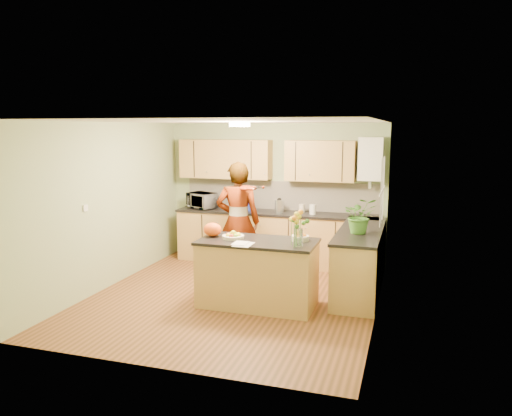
% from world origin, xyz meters
% --- Properties ---
extents(floor, '(4.50, 4.50, 0.00)m').
position_xyz_m(floor, '(0.00, 0.00, 0.00)').
color(floor, '#513317').
rests_on(floor, ground).
extents(ceiling, '(4.00, 4.50, 0.02)m').
position_xyz_m(ceiling, '(0.00, 0.00, 2.50)').
color(ceiling, silver).
rests_on(ceiling, wall_back).
extents(wall_back, '(4.00, 0.02, 2.50)m').
position_xyz_m(wall_back, '(0.00, 2.25, 1.25)').
color(wall_back, '#9AAA79').
rests_on(wall_back, floor).
extents(wall_front, '(4.00, 0.02, 2.50)m').
position_xyz_m(wall_front, '(0.00, -2.25, 1.25)').
color(wall_front, '#9AAA79').
rests_on(wall_front, floor).
extents(wall_left, '(0.02, 4.50, 2.50)m').
position_xyz_m(wall_left, '(-2.00, 0.00, 1.25)').
color(wall_left, '#9AAA79').
rests_on(wall_left, floor).
extents(wall_right, '(0.02, 4.50, 2.50)m').
position_xyz_m(wall_right, '(2.00, 0.00, 1.25)').
color(wall_right, '#9AAA79').
rests_on(wall_right, floor).
extents(back_counter, '(3.64, 0.62, 0.94)m').
position_xyz_m(back_counter, '(0.10, 1.95, 0.47)').
color(back_counter, '#B18A47').
rests_on(back_counter, floor).
extents(right_counter, '(0.62, 2.24, 0.94)m').
position_xyz_m(right_counter, '(1.70, 0.85, 0.47)').
color(right_counter, '#B18A47').
rests_on(right_counter, floor).
extents(splashback, '(3.60, 0.02, 0.52)m').
position_xyz_m(splashback, '(0.10, 2.23, 1.20)').
color(splashback, silver).
rests_on(splashback, back_counter).
extents(upper_cabinets, '(3.20, 0.34, 0.70)m').
position_xyz_m(upper_cabinets, '(-0.18, 2.08, 1.85)').
color(upper_cabinets, '#B18A47').
rests_on(upper_cabinets, wall_back).
extents(boiler, '(0.40, 0.30, 0.86)m').
position_xyz_m(boiler, '(1.70, 2.09, 1.90)').
color(boiler, white).
rests_on(boiler, wall_back).
extents(window_right, '(0.01, 1.30, 1.05)m').
position_xyz_m(window_right, '(1.99, 0.60, 1.55)').
color(window_right, white).
rests_on(window_right, wall_right).
extents(light_switch, '(0.02, 0.09, 0.09)m').
position_xyz_m(light_switch, '(-1.99, -0.60, 1.30)').
color(light_switch, white).
rests_on(light_switch, wall_left).
extents(ceiling_lamp, '(0.30, 0.30, 0.07)m').
position_xyz_m(ceiling_lamp, '(0.00, 0.30, 2.46)').
color(ceiling_lamp, '#FFEABF').
rests_on(ceiling_lamp, ceiling).
extents(peninsula_island, '(1.59, 0.82, 0.91)m').
position_xyz_m(peninsula_island, '(0.42, -0.20, 0.46)').
color(peninsula_island, '#B18A47').
rests_on(peninsula_island, floor).
extents(fruit_dish, '(0.30, 0.30, 0.11)m').
position_xyz_m(fruit_dish, '(0.07, -0.20, 0.96)').
color(fruit_dish, beige).
rests_on(fruit_dish, peninsula_island).
extents(orange_bowl, '(0.24, 0.24, 0.14)m').
position_xyz_m(orange_bowl, '(0.97, -0.05, 0.97)').
color(orange_bowl, beige).
rests_on(orange_bowl, peninsula_island).
extents(flower_vase, '(0.28, 0.28, 0.51)m').
position_xyz_m(flower_vase, '(1.02, -0.38, 1.25)').
color(flower_vase, silver).
rests_on(flower_vase, peninsula_island).
extents(orange_bag, '(0.31, 0.28, 0.19)m').
position_xyz_m(orange_bag, '(-0.25, -0.15, 1.01)').
color(orange_bag, '#F65414').
rests_on(orange_bag, peninsula_island).
extents(papers, '(0.22, 0.30, 0.01)m').
position_xyz_m(papers, '(0.32, -0.50, 0.92)').
color(papers, white).
rests_on(papers, peninsula_island).
extents(violinist, '(0.78, 0.60, 1.90)m').
position_xyz_m(violinist, '(-0.22, 0.82, 0.95)').
color(violinist, tan).
rests_on(violinist, floor).
extents(violin, '(0.63, 0.54, 0.16)m').
position_xyz_m(violin, '(-0.02, 0.60, 1.52)').
color(violin, '#4B0804').
rests_on(violin, violinist).
extents(microwave, '(0.62, 0.54, 0.29)m').
position_xyz_m(microwave, '(-1.32, 1.95, 1.08)').
color(microwave, white).
rests_on(microwave, back_counter).
extents(blue_box, '(0.33, 0.29, 0.22)m').
position_xyz_m(blue_box, '(-0.50, 1.92, 1.05)').
color(blue_box, navy).
rests_on(blue_box, back_counter).
extents(kettle, '(0.16, 0.16, 0.30)m').
position_xyz_m(kettle, '(0.16, 1.94, 1.06)').
color(kettle, silver).
rests_on(kettle, back_counter).
extents(jar_cream, '(0.13, 0.13, 0.15)m').
position_xyz_m(jar_cream, '(0.55, 2.00, 1.02)').
color(jar_cream, beige).
rests_on(jar_cream, back_counter).
extents(jar_white, '(0.13, 0.13, 0.17)m').
position_xyz_m(jar_white, '(0.76, 1.90, 1.02)').
color(jar_white, white).
rests_on(jar_white, back_counter).
extents(potted_plant, '(0.55, 0.51, 0.51)m').
position_xyz_m(potted_plant, '(1.70, 0.54, 1.19)').
color(potted_plant, '#407D29').
rests_on(potted_plant, right_counter).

